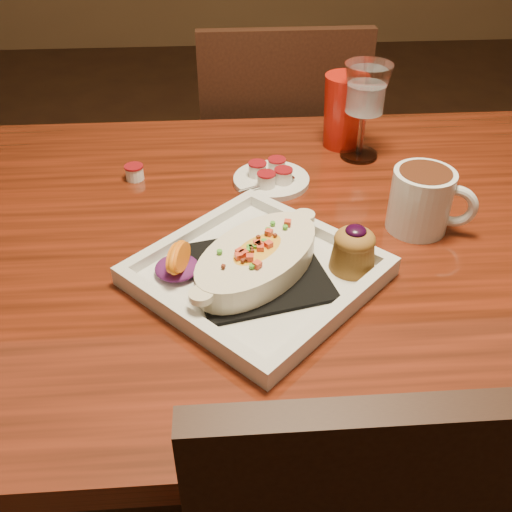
{
  "coord_description": "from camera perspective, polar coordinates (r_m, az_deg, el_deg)",
  "views": [
    {
      "loc": [
        -0.16,
        -0.78,
        1.28
      ],
      "look_at": [
        -0.11,
        -0.1,
        0.77
      ],
      "focal_mm": 40.0,
      "sensor_mm": 36.0,
      "label": 1
    }
  ],
  "objects": [
    {
      "name": "floor",
      "position": [
        1.51,
        4.17,
        -21.41
      ],
      "size": [
        7.0,
        7.0,
        0.0
      ],
      "primitive_type": "plane",
      "color": "#301D10",
      "rests_on": "ground"
    },
    {
      "name": "table",
      "position": [
        1.01,
        5.79,
        -1.67
      ],
      "size": [
        1.5,
        0.9,
        0.75
      ],
      "color": "maroon",
      "rests_on": "floor"
    },
    {
      "name": "chair_far",
      "position": [
        1.61,
        2.11,
        8.29
      ],
      "size": [
        0.42,
        0.42,
        0.93
      ],
      "rotation": [
        0.0,
        0.0,
        3.14
      ],
      "color": "black",
      "rests_on": "floor"
    },
    {
      "name": "plate",
      "position": [
        0.83,
        0.9,
        -0.79
      ],
      "size": [
        0.42,
        0.42,
        0.08
      ],
      "rotation": [
        0.0,
        0.0,
        0.77
      ],
      "color": "silver",
      "rests_on": "table"
    },
    {
      "name": "coffee_mug",
      "position": [
        0.96,
        16.37,
        5.54
      ],
      "size": [
        0.14,
        0.1,
        0.1
      ],
      "rotation": [
        0.0,
        0.0,
        -0.39
      ],
      "color": "silver",
      "rests_on": "table"
    },
    {
      "name": "goblet",
      "position": [
        1.14,
        10.93,
        15.58
      ],
      "size": [
        0.09,
        0.09,
        0.19
      ],
      "color": "silver",
      "rests_on": "table"
    },
    {
      "name": "saucer",
      "position": [
        1.07,
        1.48,
        7.84
      ],
      "size": [
        0.14,
        0.14,
        0.1
      ],
      "color": "silver",
      "rests_on": "table"
    },
    {
      "name": "creamer_loose",
      "position": [
        1.11,
        -12.06,
        8.19
      ],
      "size": [
        0.04,
        0.04,
        0.03
      ],
      "color": "white",
      "rests_on": "table"
    },
    {
      "name": "red_tumbler",
      "position": [
        1.2,
        8.81,
        14.08
      ],
      "size": [
        0.09,
        0.09,
        0.15
      ],
      "primitive_type": "cone",
      "color": "red",
      "rests_on": "table"
    }
  ]
}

